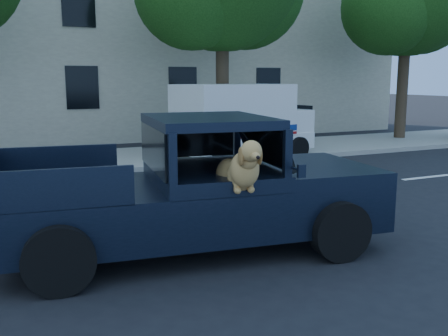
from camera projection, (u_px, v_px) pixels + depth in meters
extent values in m
plane|color=black|center=(180.00, 272.00, 6.59)|extent=(120.00, 120.00, 0.00)
cube|color=gray|center=(75.00, 162.00, 14.81)|extent=(60.00, 4.00, 0.15)
cylinder|color=#332619|center=(222.00, 88.00, 16.85)|extent=(0.44, 0.44, 4.40)
cylinder|color=#332619|center=(402.00, 87.00, 20.14)|extent=(0.44, 0.44, 4.40)
sphere|color=#12370D|center=(389.00, 7.00, 18.85)|extent=(3.60, 3.60, 3.60)
sphere|color=#12370D|center=(421.00, 4.00, 20.24)|extent=(4.00, 4.00, 4.00)
cube|color=beige|center=(115.00, 33.00, 21.79)|extent=(26.00, 6.00, 9.00)
cube|color=black|center=(191.00, 206.00, 7.37)|extent=(5.76, 2.80, 0.70)
cube|color=black|center=(312.00, 169.00, 7.88)|extent=(1.85, 2.31, 0.17)
cube|color=black|center=(208.00, 121.00, 7.23)|extent=(1.89, 2.23, 0.13)
cube|color=black|center=(263.00, 144.00, 7.55)|extent=(0.50, 1.85, 0.60)
cube|color=black|center=(232.00, 197.00, 7.03)|extent=(0.65, 0.65, 0.41)
cube|color=black|center=(301.00, 171.00, 6.33)|extent=(0.11, 0.07, 0.17)
cube|color=silver|center=(244.00, 142.00, 15.72)|extent=(4.61, 2.75, 0.51)
cube|color=silver|center=(234.00, 110.00, 15.30)|extent=(3.80, 2.59, 1.54)
cube|color=silver|center=(284.00, 120.00, 16.59)|extent=(1.27, 2.04, 0.72)
cube|color=navy|center=(254.00, 131.00, 14.62)|extent=(3.43, 0.70, 0.18)
cube|color=#9E0F0F|center=(254.00, 136.00, 14.65)|extent=(3.43, 0.70, 0.07)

